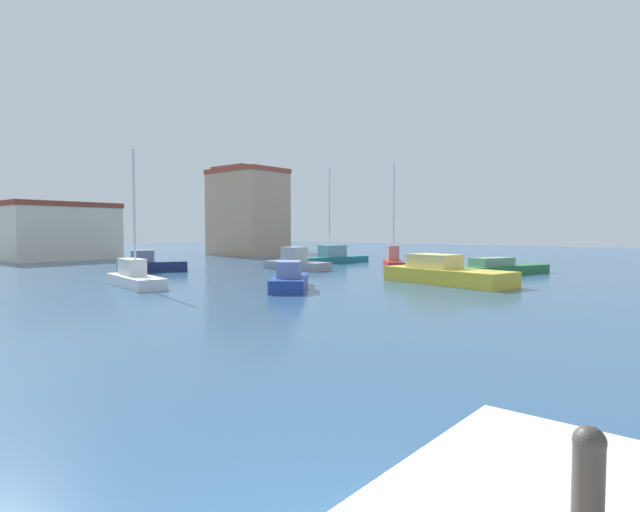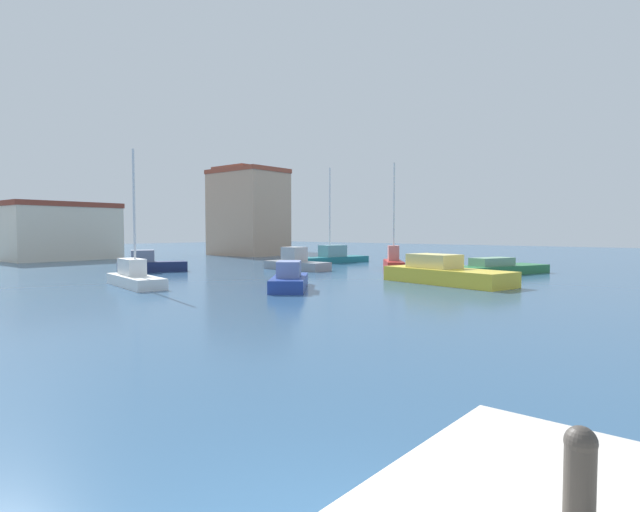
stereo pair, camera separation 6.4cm
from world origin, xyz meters
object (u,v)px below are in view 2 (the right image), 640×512
at_px(motorboat_grey_center_channel, 296,262).
at_px(sailboat_teal_far_right, 331,257).
at_px(motorboat_yellow_inner_mooring, 445,273).
at_px(mooring_bollard, 580,469).
at_px(sailboat_white_far_left, 134,276).
at_px(motorboat_green_distant_north, 493,269).
at_px(motorboat_blue_behind_lamppost, 289,279).
at_px(motorboat_navy_outer_mooring, 150,264).
at_px(sailboat_red_near_pier, 393,262).

bearing_deg(motorboat_grey_center_channel, sailboat_teal_far_right, 20.93).
bearing_deg(motorboat_grey_center_channel, motorboat_yellow_inner_mooring, -98.51).
height_order(motorboat_grey_center_channel, motorboat_yellow_inner_mooring, motorboat_grey_center_channel).
distance_m(mooring_bollard, motorboat_grey_center_channel, 34.69).
height_order(motorboat_grey_center_channel, sailboat_white_far_left, sailboat_white_far_left).
height_order(sailboat_teal_far_right, motorboat_green_distant_north, sailboat_teal_far_right).
distance_m(motorboat_green_distant_north, motorboat_blue_behind_lamppost, 15.60).
bearing_deg(motorboat_grey_center_channel, motorboat_navy_outer_mooring, 141.43).
relative_size(motorboat_navy_outer_mooring, motorboat_yellow_inner_mooring, 0.63).
distance_m(sailboat_teal_far_right, motorboat_green_distant_north, 16.01).
relative_size(motorboat_green_distant_north, motorboat_grey_center_channel, 1.70).
height_order(motorboat_green_distant_north, motorboat_yellow_inner_mooring, motorboat_yellow_inner_mooring).
height_order(mooring_bollard, motorboat_green_distant_north, mooring_bollard).
xyz_separation_m(motorboat_green_distant_north, motorboat_navy_outer_mooring, (-13.70, 19.37, 0.16)).
bearing_deg(sailboat_white_far_left, motorboat_blue_behind_lamppost, -58.33).
bearing_deg(motorboat_green_distant_north, motorboat_navy_outer_mooring, 125.27).
distance_m(motorboat_navy_outer_mooring, sailboat_white_far_left, 9.48).
xyz_separation_m(motorboat_green_distant_north, motorboat_blue_behind_lamppost, (-14.90, 4.62, 0.11)).
height_order(motorboat_green_distant_north, sailboat_white_far_left, sailboat_white_far_left).
bearing_deg(motorboat_blue_behind_lamppost, motorboat_yellow_inner_mooring, -32.86).
xyz_separation_m(motorboat_blue_behind_lamppost, sailboat_white_far_left, (-4.37, 7.09, 0.04)).
xyz_separation_m(motorboat_navy_outer_mooring, motorboat_yellow_inner_mooring, (6.23, -19.56, 0.03)).
distance_m(mooring_bollard, sailboat_white_far_left, 25.94).
bearing_deg(sailboat_red_near_pier, motorboat_navy_outer_mooring, 134.42).
bearing_deg(sailboat_teal_far_right, motorboat_yellow_inner_mooring, -121.40).
distance_m(motorboat_grey_center_channel, sailboat_red_near_pier, 7.24).
relative_size(sailboat_red_near_pier, motorboat_yellow_inner_mooring, 1.02).
bearing_deg(mooring_bollard, motorboat_grey_center_channel, 45.90).
relative_size(motorboat_green_distant_north, motorboat_blue_behind_lamppost, 1.88).
bearing_deg(motorboat_navy_outer_mooring, sailboat_white_far_left, -126.02).
relative_size(sailboat_teal_far_right, sailboat_red_near_pier, 1.09).
xyz_separation_m(mooring_bollard, motorboat_yellow_inner_mooring, (22.18, 11.87, -0.82)).
height_order(mooring_bollard, motorboat_navy_outer_mooring, mooring_bollard).
bearing_deg(motorboat_yellow_inner_mooring, sailboat_white_far_left, 134.79).
height_order(motorboat_green_distant_north, motorboat_blue_behind_lamppost, motorboat_blue_behind_lamppost).
relative_size(sailboat_teal_far_right, motorboat_blue_behind_lamppost, 1.78).
relative_size(sailboat_teal_far_right, motorboat_yellow_inner_mooring, 1.11).
distance_m(motorboat_green_distant_north, motorboat_navy_outer_mooring, 23.73).
bearing_deg(sailboat_white_far_left, mooring_bollard, -113.58).
xyz_separation_m(mooring_bollard, sailboat_white_far_left, (10.37, 23.76, -0.87)).
distance_m(motorboat_green_distant_north, sailboat_red_near_pier, 7.02).
bearing_deg(sailboat_red_near_pier, mooring_bollard, -146.15).
bearing_deg(motorboat_yellow_inner_mooring, motorboat_green_distant_north, 1.42).
xyz_separation_m(sailboat_red_near_pier, motorboat_yellow_inner_mooring, (-6.03, -7.05, -0.05)).
bearing_deg(sailboat_white_far_left, motorboat_grey_center_channel, 4.74).
bearing_deg(mooring_bollard, sailboat_teal_far_right, 41.11).
bearing_deg(mooring_bollard, motorboat_green_distant_north, 22.13).
height_order(sailboat_teal_far_right, motorboat_grey_center_channel, sailboat_teal_far_right).
bearing_deg(sailboat_white_far_left, sailboat_teal_far_right, 10.84).
relative_size(motorboat_green_distant_north, sailboat_red_near_pier, 1.15).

